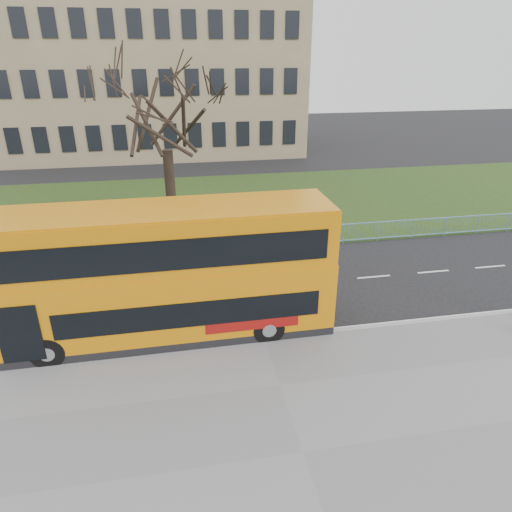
% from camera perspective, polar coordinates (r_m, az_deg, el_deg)
% --- Properties ---
extents(ground, '(120.00, 120.00, 0.00)m').
position_cam_1_polar(ground, '(18.03, -0.01, -7.75)').
color(ground, black).
rests_on(ground, ground).
extents(pavement, '(80.00, 10.50, 0.12)m').
position_cam_1_polar(pavement, '(12.91, 5.88, -23.36)').
color(pavement, slate).
rests_on(pavement, ground).
extents(kerb, '(80.00, 0.20, 0.14)m').
position_cam_1_polar(kerb, '(16.72, 0.97, -10.33)').
color(kerb, '#969698').
rests_on(kerb, ground).
extents(grass_verge, '(80.00, 15.40, 0.08)m').
position_cam_1_polar(grass_verge, '(30.95, -4.81, 6.35)').
color(grass_verge, '#233915').
rests_on(grass_verge, ground).
extents(guard_railing, '(40.00, 0.12, 1.10)m').
position_cam_1_polar(guard_railing, '(23.59, -2.89, 1.83)').
color(guard_railing, '#77AFD5').
rests_on(guard_railing, ground).
extents(bare_tree, '(7.69, 7.69, 10.98)m').
position_cam_1_polar(bare_tree, '(25.33, -11.19, 14.83)').
color(bare_tree, black).
rests_on(bare_tree, grass_verge).
extents(civic_building, '(30.00, 15.00, 14.00)m').
position_cam_1_polar(civic_building, '(50.13, -13.86, 20.80)').
color(civic_building, '#8A7957').
rests_on(civic_building, ground).
extents(yellow_bus, '(11.44, 2.81, 4.79)m').
position_cam_1_polar(yellow_bus, '(16.16, -10.86, -1.84)').
color(yellow_bus, orange).
rests_on(yellow_bus, ground).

